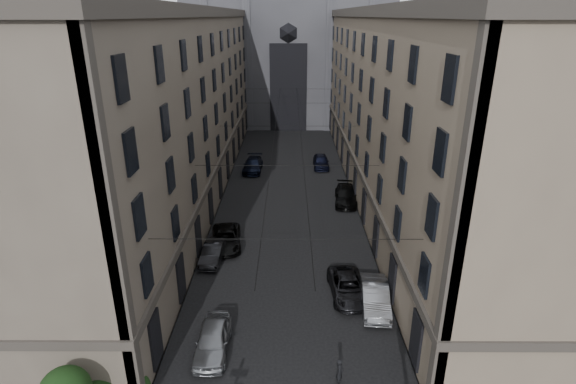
{
  "coord_description": "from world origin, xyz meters",
  "views": [
    {
      "loc": [
        0.18,
        -10.32,
        18.09
      ],
      "look_at": [
        0.11,
        13.23,
        8.8
      ],
      "focal_mm": 28.0,
      "sensor_mm": 36.0,
      "label": 1
    }
  ],
  "objects_px": {
    "gothic_tower": "(289,17)",
    "car_left_midfar": "(226,238)",
    "car_right_near": "(375,297)",
    "car_right_midnear": "(348,287)",
    "car_right_far": "(321,161)",
    "car_left_near": "(213,340)",
    "car_left_midnear": "(213,252)",
    "car_right_midfar": "(346,195)",
    "car_left_far": "(253,165)",
    "pedestrian": "(340,372)"
  },
  "relations": [
    {
      "from": "gothic_tower",
      "to": "car_left_midfar",
      "type": "relative_size",
      "value": 11.04
    },
    {
      "from": "car_right_near",
      "to": "gothic_tower",
      "type": "bearing_deg",
      "value": 100.28
    },
    {
      "from": "car_right_midnear",
      "to": "car_right_far",
      "type": "height_order",
      "value": "car_right_far"
    },
    {
      "from": "gothic_tower",
      "to": "car_right_midnear",
      "type": "bearing_deg",
      "value": -85.93
    },
    {
      "from": "car_left_near",
      "to": "car_left_midnear",
      "type": "bearing_deg",
      "value": 98.76
    },
    {
      "from": "car_right_near",
      "to": "car_right_midnear",
      "type": "relative_size",
      "value": 0.98
    },
    {
      "from": "car_left_near",
      "to": "car_right_midfar",
      "type": "relative_size",
      "value": 0.85
    },
    {
      "from": "car_left_midnear",
      "to": "car_left_midfar",
      "type": "distance_m",
      "value": 2.44
    },
    {
      "from": "car_left_midnear",
      "to": "car_left_far",
      "type": "bearing_deg",
      "value": 90.16
    },
    {
      "from": "car_left_far",
      "to": "car_right_midnear",
      "type": "distance_m",
      "value": 28.05
    },
    {
      "from": "car_left_midfar",
      "to": "car_left_near",
      "type": "bearing_deg",
      "value": -92.41
    },
    {
      "from": "car_left_midfar",
      "to": "pedestrian",
      "type": "xyz_separation_m",
      "value": [
        7.94,
        -15.09,
        0.04
      ]
    },
    {
      "from": "car_left_far",
      "to": "car_left_midnear",
      "type": "bearing_deg",
      "value": -92.18
    },
    {
      "from": "gothic_tower",
      "to": "car_left_midfar",
      "type": "height_order",
      "value": "gothic_tower"
    },
    {
      "from": "car_left_midfar",
      "to": "car_right_far",
      "type": "height_order",
      "value": "car_right_far"
    },
    {
      "from": "gothic_tower",
      "to": "car_left_midnear",
      "type": "relative_size",
      "value": 13.58
    },
    {
      "from": "gothic_tower",
      "to": "car_left_far",
      "type": "xyz_separation_m",
      "value": [
        -4.35,
        -32.25,
        -17.01
      ]
    },
    {
      "from": "car_left_near",
      "to": "pedestrian",
      "type": "bearing_deg",
      "value": -19.42
    },
    {
      "from": "car_right_near",
      "to": "car_right_midfar",
      "type": "distance_m",
      "value": 17.96
    },
    {
      "from": "gothic_tower",
      "to": "car_right_near",
      "type": "height_order",
      "value": "gothic_tower"
    },
    {
      "from": "car_left_midnear",
      "to": "pedestrian",
      "type": "distance_m",
      "value": 15.41
    },
    {
      "from": "car_left_near",
      "to": "car_right_far",
      "type": "relative_size",
      "value": 0.98
    },
    {
      "from": "car_left_near",
      "to": "car_right_midnear",
      "type": "bearing_deg",
      "value": 33.21
    },
    {
      "from": "car_left_midfar",
      "to": "car_right_midfar",
      "type": "relative_size",
      "value": 0.96
    },
    {
      "from": "car_left_far",
      "to": "car_right_near",
      "type": "bearing_deg",
      "value": -68.41
    },
    {
      "from": "car_right_far",
      "to": "gothic_tower",
      "type": "bearing_deg",
      "value": 98.08
    },
    {
      "from": "car_left_far",
      "to": "gothic_tower",
      "type": "bearing_deg",
      "value": 83.95
    },
    {
      "from": "car_left_midfar",
      "to": "car_right_near",
      "type": "height_order",
      "value": "car_right_near"
    },
    {
      "from": "car_left_midnear",
      "to": "car_right_near",
      "type": "distance_m",
      "value": 13.16
    },
    {
      "from": "car_left_midnear",
      "to": "car_left_far",
      "type": "relative_size",
      "value": 0.78
    },
    {
      "from": "car_right_near",
      "to": "car_right_far",
      "type": "distance_m",
      "value": 29.49
    },
    {
      "from": "car_right_far",
      "to": "car_left_far",
      "type": "bearing_deg",
      "value": -170.5
    },
    {
      "from": "car_left_midfar",
      "to": "car_left_far",
      "type": "xyz_separation_m",
      "value": [
        0.76,
        19.61,
        0.06
      ]
    },
    {
      "from": "gothic_tower",
      "to": "car_right_near",
      "type": "relative_size",
      "value": 11.75
    },
    {
      "from": "car_left_far",
      "to": "pedestrian",
      "type": "distance_m",
      "value": 35.44
    },
    {
      "from": "car_left_midnear",
      "to": "car_right_midfar",
      "type": "bearing_deg",
      "value": 49.03
    },
    {
      "from": "car_right_near",
      "to": "car_right_midfar",
      "type": "height_order",
      "value": "car_right_near"
    },
    {
      "from": "car_right_midfar",
      "to": "car_left_near",
      "type": "bearing_deg",
      "value": -109.45
    },
    {
      "from": "gothic_tower",
      "to": "car_right_far",
      "type": "distance_m",
      "value": 35.49
    },
    {
      "from": "car_left_near",
      "to": "car_right_midnear",
      "type": "relative_size",
      "value": 0.92
    },
    {
      "from": "car_left_midfar",
      "to": "car_right_far",
      "type": "relative_size",
      "value": 1.1
    },
    {
      "from": "pedestrian",
      "to": "car_left_near",
      "type": "bearing_deg",
      "value": 86.2
    },
    {
      "from": "gothic_tower",
      "to": "car_left_far",
      "type": "height_order",
      "value": "gothic_tower"
    },
    {
      "from": "car_left_midfar",
      "to": "car_left_midnear",
      "type": "bearing_deg",
      "value": -113.29
    },
    {
      "from": "car_left_near",
      "to": "car_right_midnear",
      "type": "height_order",
      "value": "car_left_near"
    },
    {
      "from": "car_left_midfar",
      "to": "gothic_tower",
      "type": "bearing_deg",
      "value": 77.85
    },
    {
      "from": "car_left_midnear",
      "to": "pedestrian",
      "type": "bearing_deg",
      "value": -51.89
    },
    {
      "from": "car_right_far",
      "to": "car_left_near",
      "type": "bearing_deg",
      "value": -103.69
    },
    {
      "from": "car_right_midnear",
      "to": "car_right_midfar",
      "type": "bearing_deg",
      "value": 80.37
    },
    {
      "from": "car_left_midfar",
      "to": "car_right_midnear",
      "type": "height_order",
      "value": "car_left_midfar"
    }
  ]
}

